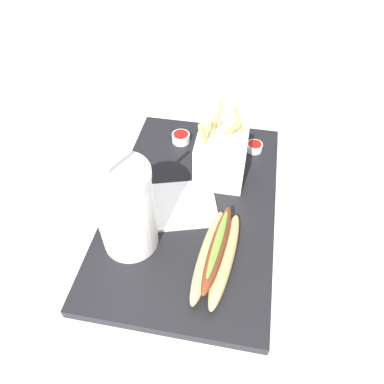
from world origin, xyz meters
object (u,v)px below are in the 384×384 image
at_px(soda_cup, 125,210).
at_px(ketchup_cup_2, 181,137).
at_px(fries_basket, 221,157).
at_px(napkin_stack, 182,205).
at_px(ketchup_cup_1, 254,147).
at_px(hot_dog_1, 217,254).

bearing_deg(soda_cup, ketchup_cup_2, 173.70).
bearing_deg(fries_basket, ketchup_cup_2, -132.63).
distance_m(soda_cup, napkin_stack, 0.14).
relative_size(fries_basket, napkin_stack, 1.31).
height_order(soda_cup, ketchup_cup_1, soda_cup).
distance_m(soda_cup, ketchup_cup_2, 0.29).
bearing_deg(soda_cup, ketchup_cup_1, 145.17).
bearing_deg(soda_cup, hot_dog_1, 84.18).
relative_size(hot_dog_1, ketchup_cup_2, 4.89).
distance_m(ketchup_cup_1, ketchup_cup_2, 0.16).
xyz_separation_m(hot_dog_1, ketchup_cup_1, (-0.29, 0.04, -0.01)).
bearing_deg(ketchup_cup_1, ketchup_cup_2, -90.09).
bearing_deg(ketchup_cup_2, soda_cup, -6.30).
height_order(soda_cup, hot_dog_1, soda_cup).
bearing_deg(fries_basket, ketchup_cup_1, 144.68).
xyz_separation_m(fries_basket, napkin_stack, (0.09, -0.06, -0.05)).
bearing_deg(ketchup_cup_1, soda_cup, -34.83).
relative_size(soda_cup, fries_basket, 1.58).
distance_m(hot_dog_1, ketchup_cup_1, 0.29).
distance_m(fries_basket, ketchup_cup_2, 0.14).
bearing_deg(hot_dog_1, ketchup_cup_2, -157.84).
bearing_deg(ketchup_cup_2, ketchup_cup_1, 89.91).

